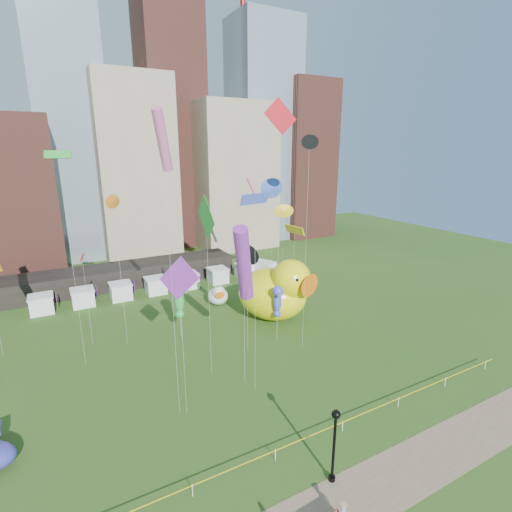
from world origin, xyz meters
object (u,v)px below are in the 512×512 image
big_duck (276,291)px  box_truck (263,269)px  small_duck (218,295)px  seahorse_green (179,298)px  lamppost (335,438)px  seahorse_purple (278,299)px

big_duck → box_truck: size_ratio=1.64×
small_duck → seahorse_green: seahorse_green is taller
lamppost → seahorse_green: bearing=95.8°
small_duck → seahorse_green: (-7.49, -6.90, 3.50)m
small_duck → box_truck: 13.03m
seahorse_purple → small_duck: bearing=123.1°
seahorse_purple → lamppost: size_ratio=1.08×
big_duck → seahorse_green: bearing=155.4°
lamppost → box_truck: 40.98m
small_duck → lamppost: lamppost is taller
big_duck → box_truck: 16.16m
big_duck → seahorse_purple: (-1.96, -3.59, 0.55)m
lamppost → seahorse_purple: bearing=68.2°
seahorse_purple → box_truck: bearing=85.3°
small_duck → seahorse_purple: 11.97m
seahorse_green → box_truck: 23.37m
big_duck → lamppost: big_duck is taller
big_duck → seahorse_green: big_duck is taller
seahorse_green → big_duck: bearing=-27.1°
seahorse_purple → lamppost: seahorse_purple is taller
big_duck → seahorse_green: size_ratio=1.77×
small_duck → lamppost: (-5.08, -30.67, 1.97)m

